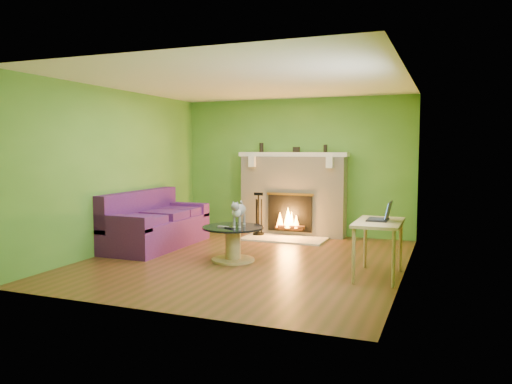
% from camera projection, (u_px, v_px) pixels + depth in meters
% --- Properties ---
extents(floor, '(5.00, 5.00, 0.00)m').
position_uv_depth(floor, '(246.00, 260.00, 7.39)').
color(floor, '#513517').
rests_on(floor, ground).
extents(ceiling, '(5.00, 5.00, 0.00)m').
position_uv_depth(ceiling, '(246.00, 82.00, 7.16)').
color(ceiling, white).
rests_on(ceiling, wall_back).
extents(wall_back, '(5.00, 0.00, 5.00)m').
position_uv_depth(wall_back, '(296.00, 167.00, 9.60)').
color(wall_back, '#48862C').
rests_on(wall_back, floor).
extents(wall_front, '(5.00, 0.00, 5.00)m').
position_uv_depth(wall_front, '(150.00, 184.00, 4.96)').
color(wall_front, '#48862C').
rests_on(wall_front, floor).
extents(wall_left, '(0.00, 5.00, 5.00)m').
position_uv_depth(wall_left, '(118.00, 170.00, 8.09)').
color(wall_left, '#48862C').
rests_on(wall_left, floor).
extents(wall_right, '(0.00, 5.00, 5.00)m').
position_uv_depth(wall_right, '(406.00, 176.00, 6.46)').
color(wall_right, '#48862C').
rests_on(wall_right, floor).
extents(window_frame, '(0.00, 1.20, 1.20)m').
position_uv_depth(window_frame, '(399.00, 157.00, 5.61)').
color(window_frame, silver).
rests_on(window_frame, wall_right).
extents(window_pane, '(0.00, 1.06, 1.06)m').
position_uv_depth(window_pane, '(399.00, 157.00, 5.61)').
color(window_pane, white).
rests_on(window_pane, wall_right).
extents(fireplace, '(2.10, 0.46, 1.58)m').
position_uv_depth(fireplace, '(293.00, 195.00, 9.47)').
color(fireplace, beige).
rests_on(fireplace, floor).
extents(hearth, '(1.50, 0.75, 0.03)m').
position_uv_depth(hearth, '(284.00, 239.00, 9.06)').
color(hearth, '#EDE4C3').
rests_on(hearth, floor).
extents(mantel, '(2.10, 0.28, 0.08)m').
position_uv_depth(mantel, '(293.00, 154.00, 9.39)').
color(mantel, white).
rests_on(mantel, fireplace).
extents(sofa, '(0.94, 2.08, 0.93)m').
position_uv_depth(sofa, '(154.00, 225.00, 8.41)').
color(sofa, '#491758').
rests_on(sofa, floor).
extents(coffee_table, '(0.90, 0.90, 0.51)m').
position_uv_depth(coffee_table, '(233.00, 241.00, 7.32)').
color(coffee_table, tan).
rests_on(coffee_table, floor).
extents(desk, '(0.57, 0.98, 0.73)m').
position_uv_depth(desk, '(379.00, 228.00, 6.36)').
color(desk, tan).
rests_on(desk, floor).
extents(cat, '(0.34, 0.66, 0.39)m').
position_uv_depth(cat, '(239.00, 213.00, 7.30)').
color(cat, slate).
rests_on(cat, coffee_table).
extents(remote_silver, '(0.17, 0.07, 0.02)m').
position_uv_depth(remote_silver, '(223.00, 227.00, 7.22)').
color(remote_silver, gray).
rests_on(remote_silver, coffee_table).
extents(remote_black, '(0.16, 0.11, 0.02)m').
position_uv_depth(remote_black, '(229.00, 228.00, 7.13)').
color(remote_black, black).
rests_on(remote_black, coffee_table).
extents(laptop, '(0.30, 0.34, 0.26)m').
position_uv_depth(laptop, '(378.00, 211.00, 6.39)').
color(laptop, black).
rests_on(laptop, desk).
extents(fire_tools, '(0.21, 0.21, 0.80)m').
position_uv_depth(fire_tools, '(259.00, 214.00, 9.37)').
color(fire_tools, black).
rests_on(fire_tools, hearth).
extents(mantel_vase_left, '(0.08, 0.08, 0.18)m').
position_uv_depth(mantel_vase_left, '(261.00, 147.00, 9.64)').
color(mantel_vase_left, black).
rests_on(mantel_vase_left, mantel).
extents(mantel_vase_right, '(0.07, 0.07, 0.14)m').
position_uv_depth(mantel_vase_right, '(325.00, 149.00, 9.18)').
color(mantel_vase_right, black).
rests_on(mantel_vase_right, mantel).
extents(mantel_box, '(0.12, 0.08, 0.10)m').
position_uv_depth(mantel_box, '(296.00, 150.00, 9.38)').
color(mantel_box, black).
rests_on(mantel_box, mantel).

